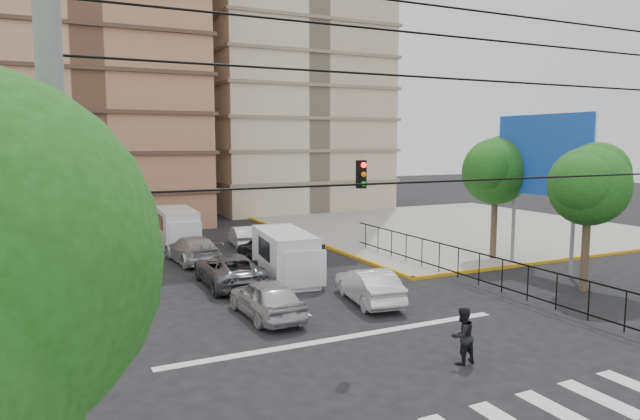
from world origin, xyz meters
TOP-DOWN VIEW (x-y plane):
  - ground at (0.00, 0.00)m, footprint 160.00×160.00m
  - sidewalk_ne at (20.00, 20.00)m, footprint 26.00×26.00m
  - stop_line at (0.00, 1.20)m, footprint 13.00×0.40m
  - park_fence at (9.00, 4.50)m, footprint 0.10×22.50m
  - billboard at (14.45, 6.00)m, footprint 0.36×6.20m
  - tree_park_a at (13.08, 2.01)m, footprint 4.41×3.60m
  - tree_park_c at (14.09, 9.01)m, footprint 4.65×3.80m
  - traffic_light_nw at (-7.80, 7.80)m, footprint 0.28×0.22m
  - traffic_light_hanging at (0.00, -2.04)m, footprint 18.00×9.12m
  - utility_pole_sw at (-9.00, -9.00)m, footprint 1.40×0.28m
  - van_right_lane at (1.42, 9.74)m, footprint 2.74×5.62m
  - van_left_lane at (-1.43, 21.47)m, footprint 2.37×5.49m
  - car_silver_front_left at (-1.57, 4.60)m, footprint 1.97×4.58m
  - car_white_front_right at (3.08, 4.63)m, footprint 2.26×4.71m
  - car_grey_mid_left at (-1.40, 10.10)m, footprint 2.64×5.53m
  - car_silver_rear_left at (-1.77, 15.98)m, footprint 2.49×5.42m
  - car_darkgrey_mid_right at (2.01, 15.12)m, footprint 1.93×4.03m
  - car_white_rear_right at (2.41, 19.61)m, footprint 1.95×4.23m
  - pedestrian_crosswalk at (2.24, -2.44)m, footprint 0.93×0.76m

SIDE VIEW (x-z plane):
  - ground at x=0.00m, z-range 0.00..0.00m
  - park_fence at x=9.00m, z-range -0.83..0.83m
  - stop_line at x=0.00m, z-range 0.00..0.01m
  - sidewalk_ne at x=20.00m, z-range 0.00..0.15m
  - car_darkgrey_mid_right at x=2.01m, z-range 0.00..1.33m
  - car_white_rear_right at x=2.41m, z-range 0.00..1.35m
  - car_white_front_right at x=3.08m, z-range 0.00..1.49m
  - car_grey_mid_left at x=-1.40m, z-range 0.00..1.52m
  - car_silver_rear_left at x=-1.77m, z-range 0.00..1.54m
  - car_silver_front_left at x=-1.57m, z-range 0.00..1.54m
  - pedestrian_crosswalk at x=2.24m, z-range 0.00..1.78m
  - van_right_lane at x=1.42m, z-range -0.03..2.40m
  - van_left_lane at x=-1.43m, z-range -0.03..2.40m
  - traffic_light_nw at x=-7.80m, z-range 0.91..5.31m
  - utility_pole_sw at x=-9.00m, z-range 0.27..9.27m
  - tree_park_a at x=13.08m, z-range 1.60..8.42m
  - tree_park_c at x=14.09m, z-range 1.71..8.96m
  - traffic_light_hanging at x=0.00m, z-range 5.44..6.36m
  - billboard at x=14.45m, z-range 1.95..10.05m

